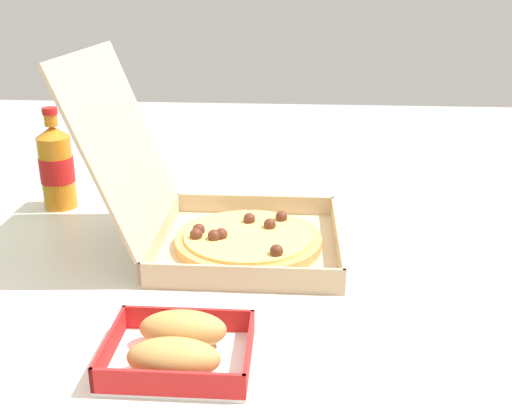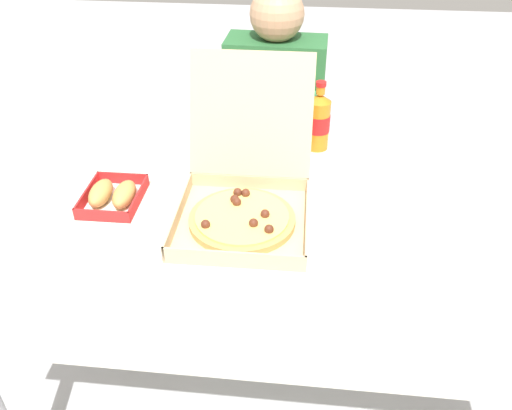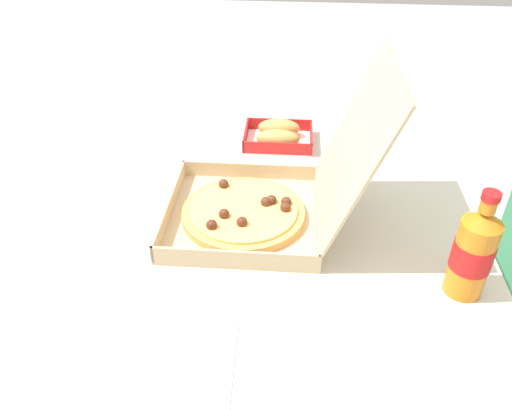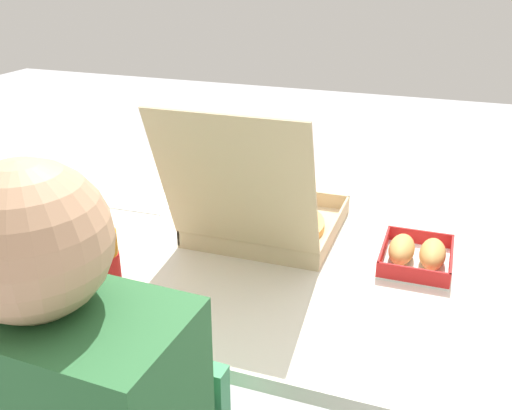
{
  "view_description": "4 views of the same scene",
  "coord_description": "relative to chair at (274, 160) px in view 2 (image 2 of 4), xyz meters",
  "views": [
    {
      "loc": [
        -1.1,
        -0.13,
        1.2
      ],
      "look_at": [
        0.0,
        -0.05,
        0.78
      ],
      "focal_mm": 41.33,
      "sensor_mm": 36.0,
      "label": 1
    },
    {
      "loc": [
        0.06,
        -1.12,
        1.55
      ],
      "look_at": [
        -0.06,
        0.03,
        0.74
      ],
      "focal_mm": 36.86,
      "sensor_mm": 36.0,
      "label": 2
    },
    {
      "loc": [
        0.83,
        0.07,
        1.42
      ],
      "look_at": [
        -0.08,
        -0.01,
        0.77
      ],
      "focal_mm": 35.81,
      "sensor_mm": 36.0,
      "label": 3
    },
    {
      "loc": [
        -0.5,
        1.18,
        1.35
      ],
      "look_at": [
        -0.05,
        -0.06,
        0.78
      ],
      "focal_mm": 40.02,
      "sensor_mm": 36.0,
      "label": 4
    }
  ],
  "objects": [
    {
      "name": "dining_table",
      "position": [
        0.06,
        -0.73,
        0.18
      ],
      "size": [
        1.46,
        0.98,
        0.73
      ],
      "color": "silver",
      "rests_on": "ground_plane"
    },
    {
      "name": "bread_side_box",
      "position": [
        -0.39,
        -0.71,
        0.27
      ],
      "size": [
        0.15,
        0.19,
        0.06
      ],
      "color": "white",
      "rests_on": "dining_table"
    },
    {
      "name": "chair",
      "position": [
        0.0,
        0.0,
        0.0
      ],
      "size": [
        0.41,
        0.41,
        0.83
      ],
      "color": "#338451",
      "rests_on": "ground_plane"
    },
    {
      "name": "ground_plane",
      "position": [
        0.06,
        -0.73,
        -0.48
      ],
      "size": [
        10.0,
        10.0,
        0.0
      ],
      "primitive_type": "plane",
      "color": "#B2B2B7"
    },
    {
      "name": "cola_bottle",
      "position": [
        0.16,
        -0.33,
        0.34
      ],
      "size": [
        0.07,
        0.07,
        0.22
      ],
      "color": "orange",
      "rests_on": "dining_table"
    },
    {
      "name": "pizza_box_open",
      "position": [
        -0.03,
        -0.72,
        0.3
      ],
      "size": [
        0.34,
        0.46,
        0.36
      ],
      "color": "tan",
      "rests_on": "dining_table"
    },
    {
      "name": "diner_person",
      "position": [
        0.0,
        0.06,
        0.21
      ],
      "size": [
        0.37,
        0.41,
        1.15
      ],
      "color": "#333847",
      "rests_on": "ground_plane"
    },
    {
      "name": "paper_menu",
      "position": [
        0.37,
        -0.81,
        0.25
      ],
      "size": [
        0.21,
        0.16,
        0.0
      ],
      "primitive_type": "cube",
      "rotation": [
        0.0,
        0.0,
        0.03
      ],
      "color": "white",
      "rests_on": "dining_table"
    }
  ]
}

